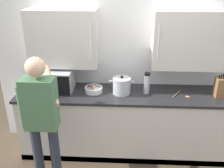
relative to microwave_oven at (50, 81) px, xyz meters
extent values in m
cube|color=white|center=(0.99, 0.33, 0.32)|extent=(3.67, 0.10, 2.79)
cube|color=beige|center=(0.19, 0.12, 0.55)|extent=(0.90, 0.32, 0.74)
cylinder|color=#B7BABF|center=(0.58, -0.05, 0.55)|extent=(0.01, 0.01, 0.44)
cube|color=beige|center=(1.78, 0.12, 0.55)|extent=(0.90, 0.32, 0.74)
cylinder|color=#B7BABF|center=(1.40, -0.05, 0.55)|extent=(0.01, 0.01, 0.44)
cube|color=beige|center=(0.99, -0.03, -0.63)|extent=(2.81, 0.61, 0.89)
cube|color=#232326|center=(0.99, -0.03, -0.16)|extent=(2.85, 0.65, 0.03)
cube|color=black|center=(0.99, -0.32, -1.03)|extent=(2.81, 0.04, 0.09)
cube|color=#B7BABF|center=(0.03, 0.01, 0.00)|extent=(0.54, 0.37, 0.29)
cube|color=beige|center=(-0.05, 0.00, 0.00)|extent=(0.35, 0.31, 0.23)
cube|color=black|center=(0.22, -0.17, 0.00)|extent=(0.15, 0.01, 0.27)
cube|color=black|center=(-0.21, -0.36, 0.00)|extent=(0.09, 0.38, 0.27)
cylinder|color=#A37547|center=(1.69, -0.04, -0.14)|extent=(0.14, 0.21, 0.01)
ellipsoid|color=#A37547|center=(1.81, -0.12, -0.14)|extent=(0.08, 0.07, 0.02)
cylinder|color=#B7BABF|center=(0.96, -0.04, -0.04)|extent=(0.24, 0.24, 0.20)
cylinder|color=#B7BABF|center=(0.96, -0.04, 0.06)|extent=(0.24, 0.24, 0.02)
cylinder|color=black|center=(0.96, -0.04, 0.09)|extent=(0.04, 0.04, 0.03)
cylinder|color=#B7BABF|center=(0.82, -0.04, 0.03)|extent=(0.05, 0.02, 0.02)
cylinder|color=#B7BABF|center=(1.10, -0.04, 0.03)|extent=(0.05, 0.02, 0.02)
cylinder|color=white|center=(0.58, -0.01, -0.11)|extent=(0.24, 0.24, 0.07)
cylinder|color=slate|center=(0.58, -0.01, -0.10)|extent=(0.19, 0.19, 0.04)
sphere|color=red|center=(0.57, -0.02, -0.08)|extent=(0.05, 0.05, 0.05)
sphere|color=#511E5B|center=(0.52, 0.00, -0.08)|extent=(0.05, 0.05, 0.05)
sphere|color=red|center=(0.55, 0.00, -0.08)|extent=(0.05, 0.05, 0.05)
sphere|color=orange|center=(0.59, -0.02, -0.08)|extent=(0.06, 0.06, 0.06)
sphere|color=#511E5B|center=(0.58, -0.02, -0.08)|extent=(0.05, 0.05, 0.05)
cube|color=brown|center=(2.22, -0.06, -0.02)|extent=(0.11, 0.15, 0.25)
cylinder|color=black|center=(2.18, -0.08, 0.13)|extent=(0.02, 0.02, 0.05)
cylinder|color=black|center=(2.20, -0.08, 0.14)|extent=(0.02, 0.02, 0.06)
cylinder|color=black|center=(2.23, -0.08, 0.15)|extent=(0.02, 0.02, 0.08)
cylinder|color=#B7BABF|center=(1.29, -0.01, -0.02)|extent=(0.08, 0.08, 0.26)
cylinder|color=black|center=(1.29, -0.01, 0.13)|extent=(0.08, 0.08, 0.03)
cylinder|color=#282D3D|center=(0.03, -0.82, -0.63)|extent=(0.11, 0.11, 0.89)
cylinder|color=#282D3D|center=(0.23, -0.82, -0.63)|extent=(0.11, 0.11, 0.89)
cube|color=#47704C|center=(0.13, -0.82, 0.09)|extent=(0.34, 0.20, 0.56)
sphere|color=#DBAD89|center=(0.13, -0.82, 0.49)|extent=(0.20, 0.20, 0.20)
cylinder|color=#DBAD89|center=(0.18, -0.57, 0.20)|extent=(0.31, 0.55, 0.30)
cylinder|color=#47704C|center=(-0.07, -0.82, 0.04)|extent=(0.07, 0.07, 0.48)
camera|label=1|loc=(0.99, -3.04, 1.32)|focal=40.17mm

